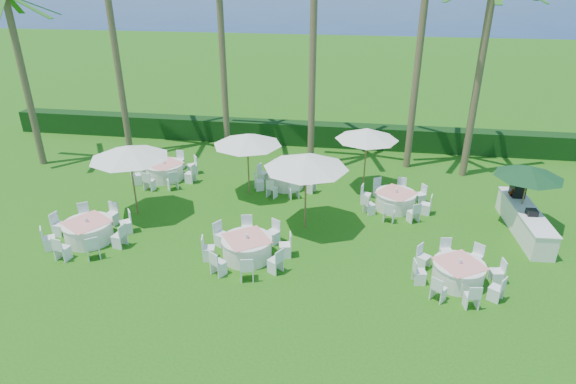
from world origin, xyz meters
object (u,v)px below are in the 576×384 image
(banquet_table_f, at_px, (395,200))
(umbrella_a, at_px, (129,152))
(banquet_table_d, at_px, (165,171))
(banquet_table_a, at_px, (88,231))
(banquet_table_e, at_px, (286,179))
(umbrella_c, at_px, (247,139))
(banquet_table_b, at_px, (247,247))
(umbrella_d, at_px, (367,134))
(staff_person, at_px, (515,200))
(umbrella_green, at_px, (530,171))
(banquet_table_c, at_px, (458,272))
(umbrella_b, at_px, (306,161))
(buffet_table, at_px, (524,220))

(banquet_table_f, relative_size, umbrella_a, 0.95)
(banquet_table_d, bearing_deg, banquet_table_f, -7.69)
(banquet_table_a, xyz_separation_m, banquet_table_e, (6.20, 5.74, -0.02))
(banquet_table_e, bearing_deg, umbrella_c, -144.23)
(banquet_table_b, distance_m, umbrella_d, 7.54)
(banquet_table_f, bearing_deg, banquet_table_a, -158.40)
(banquet_table_f, height_order, umbrella_c, umbrella_c)
(banquet_table_a, height_order, banquet_table_d, banquet_table_d)
(banquet_table_f, height_order, umbrella_a, umbrella_a)
(staff_person, bearing_deg, umbrella_c, -15.12)
(umbrella_green, height_order, staff_person, umbrella_green)
(banquet_table_c, xyz_separation_m, umbrella_b, (-5.10, 2.72, 2.30))
(umbrella_d, bearing_deg, buffet_table, -25.89)
(banquet_table_d, distance_m, umbrella_d, 9.33)
(banquet_table_b, distance_m, banquet_table_c, 6.78)
(umbrella_c, bearing_deg, staff_person, -3.04)
(banquet_table_f, height_order, staff_person, staff_person)
(banquet_table_a, relative_size, umbrella_c, 1.04)
(umbrella_a, bearing_deg, banquet_table_d, 94.47)
(umbrella_green, bearing_deg, buffet_table, -83.11)
(umbrella_green, bearing_deg, umbrella_c, 173.83)
(banquet_table_a, distance_m, banquet_table_d, 5.75)
(banquet_table_b, bearing_deg, umbrella_c, 102.52)
(umbrella_a, bearing_deg, buffet_table, 3.61)
(banquet_table_d, bearing_deg, banquet_table_b, -48.12)
(umbrella_b, bearing_deg, buffet_table, 6.73)
(umbrella_b, distance_m, staff_person, 8.31)
(umbrella_c, bearing_deg, umbrella_a, -147.43)
(umbrella_a, relative_size, staff_person, 1.82)
(banquet_table_b, height_order, umbrella_d, umbrella_d)
(banquet_table_d, xyz_separation_m, buffet_table, (14.96, -2.62, 0.10))
(umbrella_c, height_order, buffet_table, umbrella_c)
(banquet_table_d, xyz_separation_m, banquet_table_f, (10.38, -1.40, -0.03))
(banquet_table_b, xyz_separation_m, banquet_table_f, (5.07, 4.52, -0.02))
(banquet_table_f, xyz_separation_m, umbrella_d, (-1.30, 1.64, 2.20))
(banquet_table_a, bearing_deg, umbrella_d, 31.82)
(banquet_table_c, relative_size, banquet_table_d, 0.92)
(banquet_table_d, distance_m, buffet_table, 15.19)
(banquet_table_c, distance_m, banquet_table_d, 13.61)
(banquet_table_c, xyz_separation_m, staff_person, (2.75, 4.69, 0.45))
(umbrella_a, xyz_separation_m, umbrella_d, (8.80, 3.79, -0.07))
(banquet_table_b, bearing_deg, umbrella_d, 58.59)
(banquet_table_b, distance_m, umbrella_c, 5.44)
(banquet_table_a, xyz_separation_m, staff_person, (15.36, 4.13, 0.42))
(umbrella_a, height_order, umbrella_c, umbrella_a)
(banquet_table_c, relative_size, banquet_table_e, 1.00)
(umbrella_a, distance_m, umbrella_d, 9.58)
(banquet_table_f, relative_size, buffet_table, 0.69)
(umbrella_c, distance_m, staff_person, 10.75)
(banquet_table_f, distance_m, umbrella_c, 6.52)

